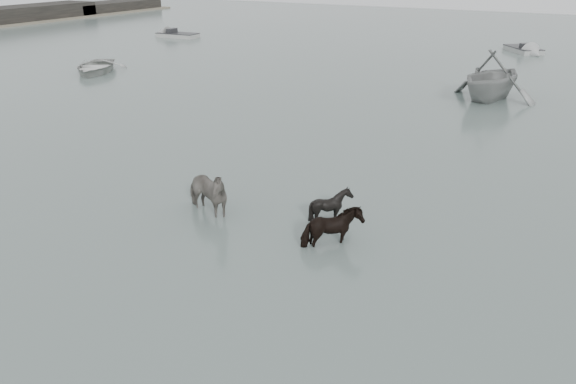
# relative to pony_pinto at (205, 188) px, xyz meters

# --- Properties ---
(ground) EXTENTS (140.00, 140.00, 0.00)m
(ground) POSITION_rel_pony_pinto_xyz_m (2.00, -0.16, -0.81)
(ground) COLOR #51605A
(ground) RESTS_ON ground
(pony_pinto) EXTENTS (2.08, 1.35, 1.62)m
(pony_pinto) POSITION_rel_pony_pinto_xyz_m (0.00, 0.00, 0.00)
(pony_pinto) COLOR black
(pony_pinto) RESTS_ON ground
(pony_dark) EXTENTS (1.46, 1.58, 1.31)m
(pony_dark) POSITION_rel_pony_pinto_xyz_m (3.98, -0.04, -0.15)
(pony_dark) COLOR black
(pony_dark) RESTS_ON ground
(pony_black) EXTENTS (1.07, 0.96, 1.14)m
(pony_black) POSITION_rel_pony_pinto_xyz_m (3.25, 1.46, -0.24)
(pony_black) COLOR black
(pony_black) RESTS_ON ground
(rowboat_lead) EXTENTS (5.09, 5.57, 0.94)m
(rowboat_lead) POSITION_rel_pony_pinto_xyz_m (-18.84, 13.84, -0.34)
(rowboat_lead) COLOR beige
(rowboat_lead) RESTS_ON ground
(rowboat_trail) EXTENTS (5.62, 6.10, 2.69)m
(rowboat_trail) POSITION_rel_pony_pinto_xyz_m (4.54, 18.35, 0.53)
(rowboat_trail) COLOR gray
(rowboat_trail) RESTS_ON ground
(skiff_outer) EXTENTS (5.31, 1.93, 0.75)m
(skiff_outer) POSITION_rel_pony_pinto_xyz_m (-24.79, 29.45, -0.43)
(skiff_outer) COLOR #AAAAA5
(skiff_outer) RESTS_ON ground
(skiff_mid) EXTENTS (4.03, 4.70, 0.75)m
(skiff_mid) POSITION_rel_pony_pinto_xyz_m (3.91, 35.47, -0.43)
(skiff_mid) COLOR #A1A3A1
(skiff_mid) RESTS_ON ground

